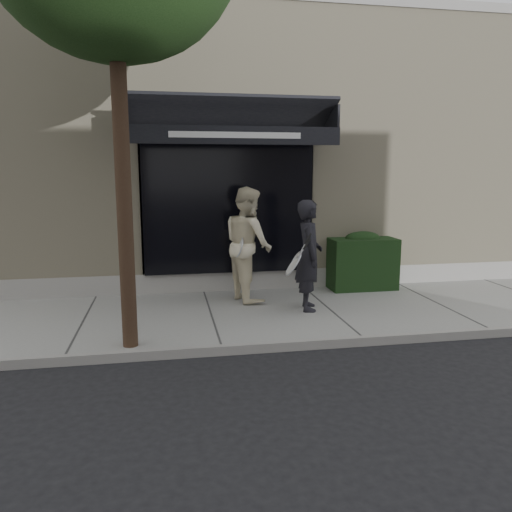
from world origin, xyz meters
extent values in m
plane|color=black|center=(0.00, 0.00, 0.00)|extent=(80.00, 80.00, 0.00)
cube|color=gray|center=(0.00, 0.00, 0.06)|extent=(20.00, 3.00, 0.12)
cube|color=gray|center=(0.00, -1.55, 0.07)|extent=(20.00, 0.10, 0.14)
cube|color=beige|center=(0.00, 5.00, 2.75)|extent=(14.00, 7.00, 5.50)
cube|color=gray|center=(0.00, 1.70, 0.25)|extent=(14.02, 0.42, 0.50)
cube|color=black|center=(-1.50, 1.55, 1.80)|extent=(3.20, 0.30, 2.60)
cube|color=gray|center=(-3.10, 1.70, 1.80)|extent=(0.08, 0.40, 2.60)
cube|color=gray|center=(0.10, 1.70, 1.80)|extent=(0.08, 0.40, 2.60)
cube|color=gray|center=(-1.50, 1.70, 3.14)|extent=(3.36, 0.40, 0.12)
cube|color=black|center=(-1.50, 1.00, 3.40)|extent=(3.60, 1.03, 0.55)
cube|color=black|center=(-1.50, 0.50, 3.01)|extent=(3.60, 0.05, 0.30)
cube|color=white|center=(-1.50, 0.47, 3.01)|extent=(2.20, 0.01, 0.10)
cube|color=black|center=(-3.28, 1.00, 3.32)|extent=(0.04, 1.00, 0.45)
cube|color=black|center=(0.28, 1.00, 3.32)|extent=(0.04, 1.00, 0.45)
cube|color=black|center=(1.10, 1.25, 0.62)|extent=(1.30, 0.70, 1.00)
ellipsoid|color=black|center=(1.10, 1.25, 1.12)|extent=(0.71, 0.38, 0.27)
cylinder|color=black|center=(-3.20, -1.30, 2.40)|extent=(0.20, 0.20, 4.80)
imported|color=black|center=(-0.36, -0.02, 1.04)|extent=(0.55, 0.74, 1.84)
torus|color=silver|center=(-0.65, -0.25, 0.99)|extent=(0.18, 0.31, 0.28)
cylinder|color=silver|center=(-0.65, -0.25, 0.99)|extent=(0.14, 0.27, 0.24)
cylinder|color=silver|center=(-0.65, -0.25, 0.99)|extent=(0.17, 0.02, 0.11)
cylinder|color=black|center=(-0.65, -0.25, 0.99)|extent=(0.19, 0.04, 0.13)
torus|color=silver|center=(-0.73, -0.33, 0.93)|extent=(0.20, 0.31, 0.27)
cylinder|color=silver|center=(-0.73, -0.33, 0.93)|extent=(0.17, 0.28, 0.23)
cylinder|color=silver|center=(-0.73, -0.33, 0.93)|extent=(0.16, 0.03, 0.12)
cylinder|color=black|center=(-0.73, -0.33, 0.93)|extent=(0.19, 0.04, 0.14)
imported|color=beige|center=(-1.25, 0.80, 1.14)|extent=(1.00, 1.15, 2.04)
torus|color=silver|center=(-1.45, 0.57, 1.12)|extent=(0.18, 0.32, 0.30)
cylinder|color=silver|center=(-1.45, 0.57, 1.12)|extent=(0.15, 0.28, 0.26)
cylinder|color=silver|center=(-1.45, 0.57, 1.12)|extent=(0.18, 0.06, 0.07)
cylinder|color=black|center=(-1.45, 0.57, 1.12)|extent=(0.20, 0.08, 0.09)
camera|label=1|loc=(-2.69, -7.88, 2.46)|focal=35.00mm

